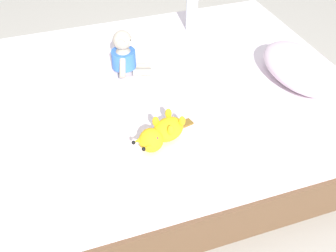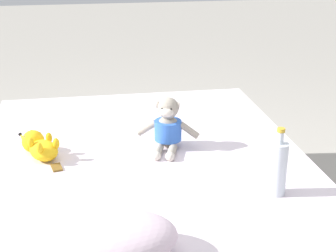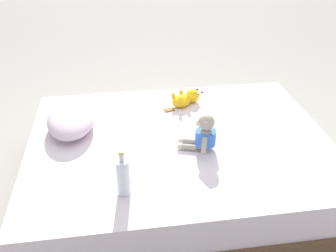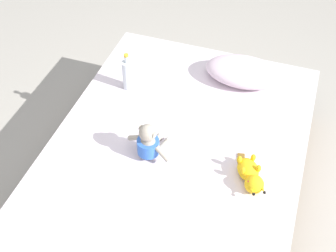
{
  "view_description": "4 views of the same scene",
  "coord_description": "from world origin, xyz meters",
  "px_view_note": "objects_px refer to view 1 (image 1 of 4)",
  "views": [
    {
      "loc": [
        1.67,
        -0.52,
        1.63
      ],
      "look_at": [
        0.42,
        -0.09,
        0.51
      ],
      "focal_mm": 44.52,
      "sensor_mm": 36.0,
      "label": 1
    },
    {
      "loc": [
        0.23,
        1.97,
        1.39
      ],
      "look_at": [
        -0.12,
        -0.13,
        0.55
      ],
      "focal_mm": 54.76,
      "sensor_mm": 36.0,
      "label": 2
    },
    {
      "loc": [
        -1.89,
        0.35,
        1.74
      ],
      "look_at": [
        -0.02,
        0.08,
        0.56
      ],
      "focal_mm": 39.4,
      "sensor_mm": 36.0,
      "label": 3
    },
    {
      "loc": [
        0.49,
        -1.6,
        2.34
      ],
      "look_at": [
        -0.08,
        0.07,
        0.5
      ],
      "focal_mm": 47.38,
      "sensor_mm": 36.0,
      "label": 4
    }
  ],
  "objects_px": {
    "bed": "(157,116)",
    "plush_monkey": "(126,56)",
    "glass_bottle": "(192,13)",
    "pillow": "(301,68)",
    "plush_yellow_creature": "(161,133)"
  },
  "relations": [
    {
      "from": "bed",
      "to": "plush_monkey",
      "type": "xyz_separation_m",
      "value": [
        -0.12,
        -0.12,
        0.33
      ]
    },
    {
      "from": "glass_bottle",
      "to": "pillow",
      "type": "bearing_deg",
      "value": 24.37
    },
    {
      "from": "plush_yellow_creature",
      "to": "glass_bottle",
      "type": "xyz_separation_m",
      "value": [
        -0.89,
        0.49,
        0.06
      ]
    },
    {
      "from": "bed",
      "to": "plush_yellow_creature",
      "type": "distance_m",
      "value": 0.54
    },
    {
      "from": "pillow",
      "to": "plush_monkey",
      "type": "bearing_deg",
      "value": -113.82
    },
    {
      "from": "pillow",
      "to": "plush_monkey",
      "type": "relative_size",
      "value": 1.77
    },
    {
      "from": "plush_monkey",
      "to": "glass_bottle",
      "type": "bearing_deg",
      "value": 123.98
    },
    {
      "from": "bed",
      "to": "plush_monkey",
      "type": "bearing_deg",
      "value": -134.79
    },
    {
      "from": "bed",
      "to": "pillow",
      "type": "distance_m",
      "value": 0.77
    },
    {
      "from": "plush_monkey",
      "to": "plush_yellow_creature",
      "type": "height_order",
      "value": "plush_monkey"
    },
    {
      "from": "pillow",
      "to": "glass_bottle",
      "type": "xyz_separation_m",
      "value": [
        -0.68,
        -0.31,
        0.04
      ]
    },
    {
      "from": "bed",
      "to": "glass_bottle",
      "type": "xyz_separation_m",
      "value": [
        -0.45,
        0.37,
        0.34
      ]
    },
    {
      "from": "plush_yellow_creature",
      "to": "pillow",
      "type": "bearing_deg",
      "value": 104.92
    },
    {
      "from": "plush_yellow_creature",
      "to": "glass_bottle",
      "type": "height_order",
      "value": "glass_bottle"
    },
    {
      "from": "bed",
      "to": "plush_yellow_creature",
      "type": "relative_size",
      "value": 6.23
    }
  ]
}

